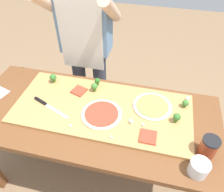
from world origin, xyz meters
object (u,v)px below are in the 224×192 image
cheese_crumble_c (71,126)px  pizza_slice_near_right (148,137)px  chefs_knife (46,105)px  sauce_jar (209,147)px  flour_cup (199,168)px  broccoli_floret_front_right (177,117)px  cheese_crumble_e (188,99)px  cook_center (86,39)px  cheese_crumble_a (131,122)px  pizza_slice_near_left (79,91)px  broccoli_floret_back_left (185,103)px  broccoli_floret_back_right (94,87)px  cheese_crumble_b (111,137)px  pizza_whole_pesto_green (152,106)px  broccoli_floret_front_mid (53,78)px  prep_table (93,124)px  pizza_whole_tomato_red (102,114)px  cheese_crumble_d (143,125)px  broccoli_floret_front_left (97,81)px

cheese_crumble_c → pizza_slice_near_right: bearing=3.6°
chefs_knife → cheese_crumble_c: (0.23, -0.14, 0.00)m
sauce_jar → flour_cup: bearing=-112.2°
broccoli_floret_front_right → cheese_crumble_e: bearing=70.9°
chefs_knife → cook_center: 0.63m
chefs_knife → cheese_crumble_a: cheese_crumble_a is taller
chefs_knife → pizza_slice_near_left: size_ratio=3.21×
broccoli_floret_back_left → broccoli_floret_back_right: size_ratio=0.82×
broccoli_floret_back_right → cook_center: 0.45m
cheese_crumble_b → pizza_slice_near_right: bearing=14.0°
sauce_jar → cook_center: (-0.93, 0.72, 0.14)m
broccoli_floret_back_left → cheese_crumble_c: bearing=-153.8°
cheese_crumble_b → cheese_crumble_c: (-0.26, 0.02, 0.00)m
broccoli_floret_front_right → broccoli_floret_back_right: (-0.58, 0.16, 0.00)m
cook_center → broccoli_floret_back_right: bearing=-64.9°
pizza_whole_pesto_green → broccoli_floret_back_left: (0.21, 0.05, 0.03)m
broccoli_floret_back_right → broccoli_floret_front_mid: bearing=175.4°
prep_table → cheese_crumble_c: bearing=-122.5°
cook_center → pizza_whole_tomato_red: bearing=-64.0°
pizza_slice_near_right → cheese_crumble_d: bearing=116.3°
cheese_crumble_b → cheese_crumble_e: bearing=44.3°
broccoli_floret_front_right → cheese_crumble_b: size_ratio=5.41×
sauce_jar → pizza_whole_pesto_green: bearing=139.8°
broccoli_floret_front_right → broccoli_floret_back_left: 0.16m
broccoli_floret_front_right → flour_cup: 0.33m
flour_cup → broccoli_floret_back_left: bearing=98.2°
pizza_whole_tomato_red → broccoli_floret_back_right: bearing=117.5°
cheese_crumble_b → cheese_crumble_e: size_ratio=0.64×
pizza_whole_pesto_green → cheese_crumble_d: bearing=-102.4°
broccoli_floret_back_right → cheese_crumble_b: 0.43m
pizza_whole_tomato_red → cheese_crumble_e: size_ratio=13.53×
pizza_slice_near_right → cook_center: 0.94m
chefs_knife → broccoli_floret_front_right: size_ratio=4.32×
pizza_whole_tomato_red → cheese_crumble_d: 0.28m
broccoli_floret_front_right → cheese_crumble_a: (-0.27, -0.07, -0.03)m
broccoli_floret_back_right → cheese_crumble_d: broccoli_floret_back_right is taller
cook_center → broccoli_floret_back_left: bearing=-25.8°
cheese_crumble_b → sauce_jar: bearing=3.4°
broccoli_floret_front_left → prep_table: bearing=-81.5°
pizza_whole_tomato_red → cheese_crumble_c: size_ratio=18.98×
prep_table → pizza_slice_near_left: size_ratio=18.23×
broccoli_floret_front_left → pizza_whole_pesto_green: bearing=-17.2°
cheese_crumble_a → cheese_crumble_b: size_ratio=1.67×
broccoli_floret_back_left → cheese_crumble_d: (-0.25, -0.23, -0.03)m
pizza_slice_near_left → broccoli_floret_front_mid: (-0.22, 0.06, 0.04)m
broccoli_floret_back_left → cook_center: bearing=154.2°
cheese_crumble_d → pizza_slice_near_right: bearing=-63.7°
prep_table → pizza_slice_near_right: size_ratio=16.87×
pizza_slice_near_left → pizza_slice_near_right: (0.54, -0.29, 0.00)m
broccoli_floret_front_mid → cheese_crumble_c: (0.28, -0.38, -0.03)m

